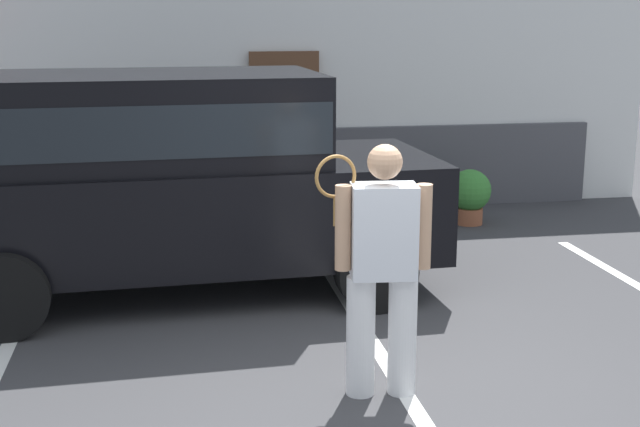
# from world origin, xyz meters

# --- Properties ---
(ground_plane) EXTENTS (40.00, 40.00, 0.00)m
(ground_plane) POSITION_xyz_m (0.00, 0.00, 0.00)
(ground_plane) COLOR #38383A
(parking_stripe_0) EXTENTS (0.12, 4.40, 0.01)m
(parking_stripe_0) POSITION_xyz_m (-2.71, 1.50, 0.00)
(parking_stripe_0) COLOR silver
(parking_stripe_0) RESTS_ON ground_plane
(parking_stripe_1) EXTENTS (0.12, 4.40, 0.01)m
(parking_stripe_1) POSITION_xyz_m (0.16, 1.50, 0.00)
(parking_stripe_1) COLOR silver
(parking_stripe_1) RESTS_ON ground_plane
(house_frontage) EXTENTS (10.29, 0.40, 3.42)m
(house_frontage) POSITION_xyz_m (0.00, 6.04, 1.61)
(house_frontage) COLOR white
(house_frontage) RESTS_ON ground_plane
(parked_suv) EXTENTS (4.68, 2.33, 2.05)m
(parked_suv) POSITION_xyz_m (-1.33, 2.70, 1.15)
(parked_suv) COLOR black
(parked_suv) RESTS_ON ground_plane
(tennis_player_man) EXTENTS (0.78, 0.31, 1.74)m
(tennis_player_man) POSITION_xyz_m (-0.01, 0.16, 0.91)
(tennis_player_man) COLOR white
(tennis_player_man) RESTS_ON ground_plane
(potted_plant_by_porch) EXTENTS (0.52, 0.52, 0.69)m
(potted_plant_by_porch) POSITION_xyz_m (2.27, 4.76, 0.38)
(potted_plant_by_porch) COLOR #9E5638
(potted_plant_by_porch) RESTS_ON ground_plane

